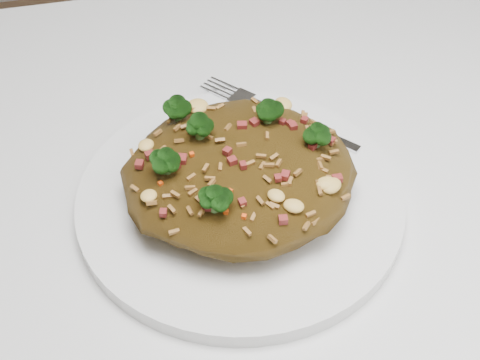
{
  "coord_description": "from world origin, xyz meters",
  "views": [
    {
      "loc": [
        -0.16,
        -0.3,
        1.15
      ],
      "look_at": [
        -0.08,
        0.05,
        0.78
      ],
      "focal_mm": 50.0,
      "sensor_mm": 36.0,
      "label": 1
    }
  ],
  "objects_px": {
    "fork": "(286,117)",
    "dining_table": "(344,302)",
    "plate": "(240,199)",
    "fried_rice": "(239,165)"
  },
  "relations": [
    {
      "from": "dining_table",
      "to": "plate",
      "type": "xyz_separation_m",
      "value": [
        -0.08,
        0.05,
        0.1
      ]
    },
    {
      "from": "plate",
      "to": "fried_rice",
      "type": "distance_m",
      "value": 0.04
    },
    {
      "from": "dining_table",
      "to": "fried_rice",
      "type": "relative_size",
      "value": 6.68
    },
    {
      "from": "plate",
      "to": "fork",
      "type": "distance_m",
      "value": 0.1
    },
    {
      "from": "fried_rice",
      "to": "dining_table",
      "type": "bearing_deg",
      "value": -32.85
    },
    {
      "from": "dining_table",
      "to": "fork",
      "type": "xyz_separation_m",
      "value": [
        -0.02,
        0.13,
        0.11
      ]
    },
    {
      "from": "fork",
      "to": "dining_table",
      "type": "bearing_deg",
      "value": -32.53
    },
    {
      "from": "dining_table",
      "to": "plate",
      "type": "height_order",
      "value": "plate"
    },
    {
      "from": "plate",
      "to": "dining_table",
      "type": "bearing_deg",
      "value": -32.79
    },
    {
      "from": "dining_table",
      "to": "fried_rice",
      "type": "bearing_deg",
      "value": 147.15
    }
  ]
}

